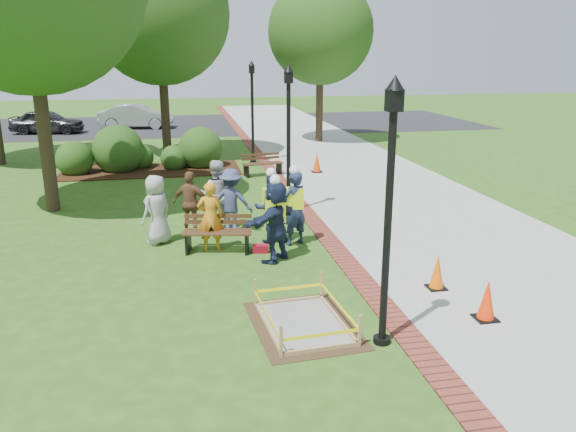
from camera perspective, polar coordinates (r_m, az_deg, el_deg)
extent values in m
plane|color=#285116|center=(11.85, -1.28, -6.38)|extent=(100.00, 100.00, 0.00)
cube|color=#9E9E99|center=(22.34, 7.09, 4.37)|extent=(6.00, 60.00, 0.02)
cube|color=maroon|center=(21.57, -1.18, 4.08)|extent=(0.50, 60.00, 0.03)
cube|color=#381E0F|center=(23.26, -13.68, 4.53)|extent=(7.00, 3.00, 0.05)
cube|color=black|center=(38.10, -8.24, 9.21)|extent=(36.00, 12.00, 0.01)
cube|color=#47331E|center=(9.95, 1.58, -10.99)|extent=(1.87, 2.42, 0.01)
cube|color=gray|center=(9.94, 1.58, -10.91)|extent=(1.34, 1.89, 0.04)
cube|color=tan|center=(9.93, 1.58, -10.81)|extent=(1.46, 2.02, 0.08)
cube|color=tan|center=(9.83, 1.59, -9.59)|extent=(1.50, 2.05, 0.55)
cube|color=yellow|center=(9.82, 1.59, -9.46)|extent=(1.44, 1.99, 0.06)
cube|color=#4B2D1A|center=(13.33, -7.20, -1.63)|extent=(1.67, 0.77, 0.04)
cube|color=#4B2D1A|center=(13.51, -7.11, -0.30)|extent=(1.59, 0.34, 0.26)
cube|color=black|center=(13.41, -7.16, -2.68)|extent=(1.53, 0.80, 0.47)
cube|color=#4C381A|center=(21.65, -2.58, 5.35)|extent=(1.60, 0.74, 0.04)
cube|color=#4C381A|center=(21.84, -2.81, 6.07)|extent=(1.52, 0.34, 0.25)
cube|color=black|center=(21.70, -2.58, 4.71)|extent=(1.47, 0.77, 0.45)
cube|color=black|center=(10.69, 19.38, -9.82)|extent=(0.38, 0.38, 0.05)
cone|color=#FC3307|center=(10.54, 19.58, -7.96)|extent=(0.30, 0.30, 0.71)
cube|color=black|center=(11.72, 14.80, -7.07)|extent=(0.36, 0.36, 0.05)
cone|color=#FF6608|center=(11.59, 14.93, -5.44)|extent=(0.29, 0.29, 0.67)
cube|color=black|center=(22.30, 2.95, 4.49)|extent=(0.39, 0.39, 0.05)
cone|color=#F24607|center=(22.22, 2.97, 5.47)|extent=(0.31, 0.31, 0.72)
cube|color=maroon|center=(13.34, -2.80, -3.33)|extent=(0.40, 0.27, 0.19)
cylinder|color=black|center=(8.78, 10.06, -1.62)|extent=(0.12, 0.12, 3.80)
cube|color=black|center=(8.39, 10.74, 11.49)|extent=(0.22, 0.22, 0.32)
cone|color=black|center=(8.38, 10.84, 13.19)|extent=(0.28, 0.28, 0.22)
cylinder|color=black|center=(9.50, 9.51, -12.30)|extent=(0.28, 0.28, 0.10)
cylinder|color=black|center=(16.30, 0.05, 6.86)|extent=(0.12, 0.12, 3.80)
cube|color=black|center=(16.09, 0.06, 13.90)|extent=(0.22, 0.22, 0.32)
cone|color=black|center=(16.09, 0.06, 14.79)|extent=(0.28, 0.28, 0.22)
cylinder|color=black|center=(16.70, 0.05, 0.59)|extent=(0.28, 0.28, 0.10)
cylinder|color=black|center=(24.13, -3.63, 9.89)|extent=(0.12, 0.12, 3.80)
cube|color=black|center=(23.99, -3.71, 14.64)|extent=(0.22, 0.22, 0.32)
cone|color=black|center=(23.99, -3.72, 15.23)|extent=(0.28, 0.28, 0.22)
cylinder|color=black|center=(24.40, -3.55, 5.56)|extent=(0.28, 0.28, 0.10)
cylinder|color=#3D2D1E|center=(17.83, -23.65, 9.01)|extent=(0.39, 0.39, 5.45)
cylinder|color=#3D2D1E|center=(25.74, -12.44, 11.36)|extent=(0.38, 0.38, 5.07)
sphere|color=#1F4814|center=(25.71, -12.96, 19.42)|extent=(5.97, 5.97, 5.97)
cylinder|color=#3D2D1E|center=(30.07, 3.22, 11.94)|extent=(0.37, 0.37, 4.63)
sphere|color=#1F4814|center=(30.01, 3.32, 18.25)|extent=(5.37, 5.37, 5.37)
sphere|color=#1F4814|center=(23.45, -20.71, 3.98)|extent=(1.42, 1.42, 1.42)
sphere|color=#1F4814|center=(23.59, -16.71, 4.41)|extent=(1.99, 1.99, 1.99)
sphere|color=#1F4814|center=(23.37, -11.47, 4.67)|extent=(1.07, 1.07, 1.07)
sphere|color=#1F4814|center=(23.65, -8.82, 4.94)|extent=(1.80, 1.80, 1.80)
sphere|color=#1F4814|center=(24.00, -14.67, 4.76)|extent=(1.06, 1.06, 1.06)
imported|color=#A0A0A0|center=(14.11, -13.20, 0.62)|extent=(0.64, 0.64, 1.72)
imported|color=orange|center=(13.38, -7.90, -0.07)|extent=(0.54, 0.35, 1.67)
imported|color=silver|center=(15.05, -7.35, 2.15)|extent=(0.63, 0.44, 1.86)
imported|color=brown|center=(14.64, -9.82, 1.27)|extent=(0.63, 0.53, 1.67)
imported|color=#3A3F65|center=(14.67, -5.78, 1.51)|extent=(0.63, 0.50, 1.70)
imported|color=#181B3F|center=(12.57, -1.28, -0.56)|extent=(0.69, 0.69, 1.85)
cube|color=#CAED14|center=(12.49, -1.28, 0.59)|extent=(0.42, 0.26, 0.52)
sphere|color=white|center=(12.32, -1.30, 3.67)|extent=(0.25, 0.25, 0.25)
imported|color=#1A1E45|center=(13.64, 0.65, 0.77)|extent=(0.69, 0.59, 1.83)
cube|color=#CAED14|center=(13.58, 0.66, 1.83)|extent=(0.42, 0.26, 0.52)
sphere|color=white|center=(13.42, 0.67, 4.65)|extent=(0.25, 0.25, 0.25)
imported|color=#1C1F4B|center=(13.84, -1.70, 0.78)|extent=(0.57, 0.39, 1.74)
cube|color=#CAED14|center=(13.78, -1.71, 1.77)|extent=(0.42, 0.26, 0.52)
sphere|color=white|center=(13.63, -1.73, 4.41)|extent=(0.25, 0.25, 0.25)
imported|color=#272729|center=(36.24, -23.16, 7.72)|extent=(2.64, 4.87, 1.51)
imported|color=#A6A6AB|center=(36.93, -15.08, 8.60)|extent=(2.79, 5.19, 1.61)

